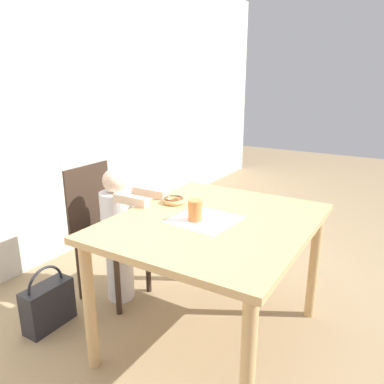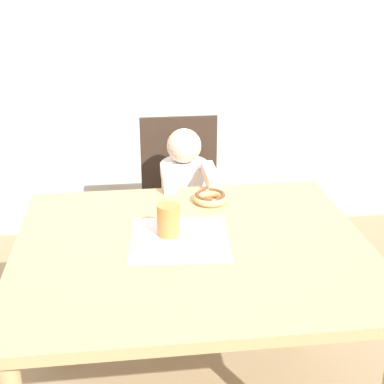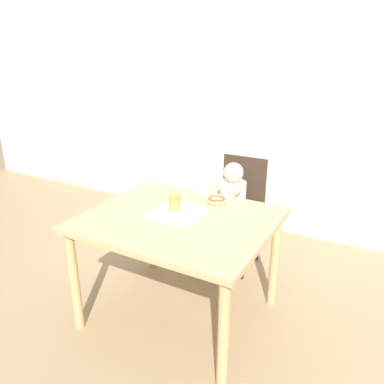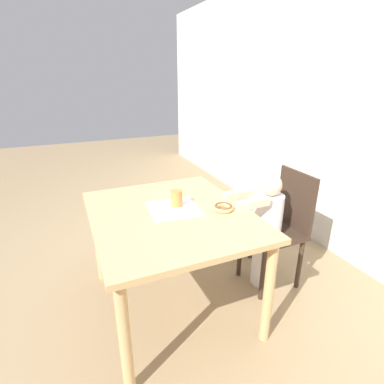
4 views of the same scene
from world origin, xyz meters
name	(u,v)px [view 1 (image 1 of 4)]	position (x,y,z in m)	size (l,w,h in m)	color
ground_plane	(212,337)	(0.00, 0.00, 0.00)	(12.00, 12.00, 0.00)	#997F5B
wall_back	(9,105)	(0.00, 1.61, 1.25)	(8.00, 0.05, 2.50)	silver
dining_table	(214,236)	(0.00, 0.00, 0.63)	(1.13, 0.96, 0.73)	tan
chair	(105,231)	(0.05, 0.84, 0.45)	(0.37, 0.40, 0.89)	#38281E
child_figure	(119,234)	(0.05, 0.72, 0.46)	(0.22, 0.42, 0.89)	white
donut	(174,200)	(0.11, 0.32, 0.75)	(0.13, 0.13, 0.04)	#DBB270
napkin	(204,220)	(-0.04, 0.04, 0.73)	(0.34, 0.34, 0.00)	white
handbag	(48,304)	(-0.41, 0.88, 0.15)	(0.30, 0.13, 0.39)	#232328
cup	(195,211)	(-0.07, 0.07, 0.78)	(0.08, 0.08, 0.11)	orange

